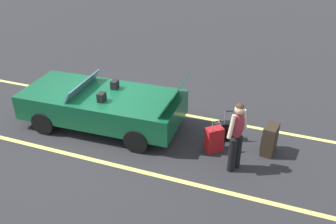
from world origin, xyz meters
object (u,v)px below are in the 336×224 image
convertible_car (96,104)px  suitcase_medium_bright (214,139)px  suitcase_small_carryon (227,131)px  suitcase_large_black (270,140)px  traveler_person (237,134)px

convertible_car → suitcase_medium_bright: (-3.20, 0.10, -0.28)m
suitcase_medium_bright → suitcase_small_carryon: (-0.18, -0.56, -0.06)m
suitcase_large_black → traveler_person: size_ratio=0.45×
convertible_car → suitcase_small_carryon: size_ratio=4.96×
suitcase_medium_bright → suitcase_small_carryon: size_ratio=1.00×
suitcase_medium_bright → traveler_person: traveler_person is taller
traveler_person → suitcase_medium_bright: bearing=-12.3°
convertible_car → traveler_person: 3.85m
suitcase_medium_bright → traveler_person: bearing=-172.8°
suitcase_medium_bright → suitcase_small_carryon: bearing=-59.6°
convertible_car → suitcase_large_black: 4.44m
suitcase_small_carryon → traveler_person: size_ratio=0.52×
suitcase_large_black → suitcase_small_carryon: (1.05, -0.20, -0.11)m
suitcase_large_black → traveler_person: bearing=61.7°
suitcase_small_carryon → traveler_person: (-0.40, 1.08, 0.68)m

